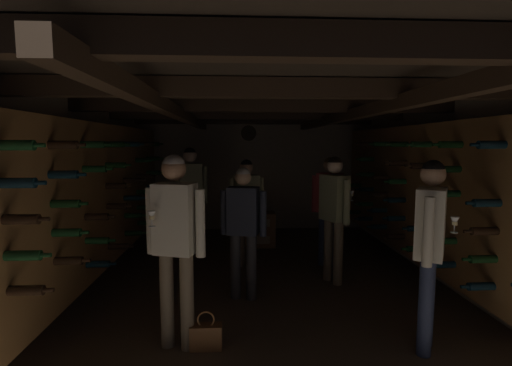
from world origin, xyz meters
TOP-DOWN VIEW (x-y plane):
  - ground_plane at (0.00, 0.00)m, footprint 8.40×8.40m
  - room_shell at (-0.00, 0.27)m, footprint 4.72×6.52m
  - wine_crate_stack at (0.05, 1.86)m, footprint 0.52×0.35m
  - display_bottle at (-0.01, 1.85)m, footprint 0.08×0.08m
  - person_host_center at (-0.29, -0.35)m, footprint 0.53×0.30m
  - person_guest_far_left at (-1.08, 1.31)m, footprint 0.53×0.38m
  - person_guest_far_right at (0.99, 0.75)m, footprint 0.47×0.37m
  - person_guest_near_right at (1.28, -1.52)m, footprint 0.37×0.47m
  - person_guest_near_left at (-0.89, -1.36)m, footprint 0.52×0.33m
  - person_guest_rear_center at (-0.22, 0.82)m, footprint 0.52×0.40m
  - person_guest_mid_right at (0.89, 0.11)m, footprint 0.42×0.49m
  - handbag at (-0.64, -1.40)m, footprint 0.28×0.12m

SIDE VIEW (x-z plane):
  - ground_plane at x=0.00m, z-range 0.00..0.00m
  - handbag at x=-0.64m, z-range -0.06..0.29m
  - wine_crate_stack at x=0.05m, z-range 0.00..0.60m
  - display_bottle at x=-0.01m, z-range 0.56..0.91m
  - person_host_center at x=-0.29m, z-range 0.15..1.68m
  - person_guest_rear_center at x=-0.22m, z-range 0.16..1.73m
  - person_guest_far_right at x=0.99m, z-range 0.16..1.77m
  - person_guest_mid_right at x=0.89m, z-range 0.17..1.81m
  - person_guest_near_right at x=1.28m, z-range 0.18..1.85m
  - person_guest_near_left at x=-0.89m, z-range 0.19..1.90m
  - person_guest_far_left at x=-1.08m, z-range 0.19..1.93m
  - room_shell at x=0.00m, z-range 0.21..2.62m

